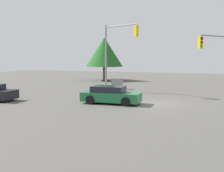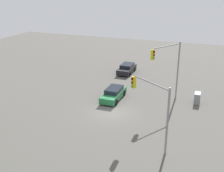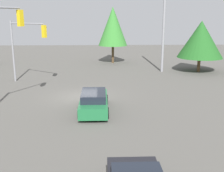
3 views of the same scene
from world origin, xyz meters
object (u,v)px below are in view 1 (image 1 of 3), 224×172
traffic_signal_cross (217,53)px  electrical_cabinet (117,84)px  sedan_green (110,95)px  traffic_signal_main (117,46)px

traffic_signal_cross → electrical_cabinet: 11.42m
sedan_green → traffic_signal_cross: size_ratio=0.80×
traffic_signal_cross → sedan_green: bearing=-16.2°
electrical_cabinet → traffic_signal_cross: bearing=163.6°
traffic_signal_cross → electrical_cabinet: traffic_signal_cross is taller
traffic_signal_cross → electrical_cabinet: (10.45, -3.07, -3.41)m
sedan_green → traffic_signal_main: 7.44m
sedan_green → traffic_signal_cross: traffic_signal_cross is taller
sedan_green → traffic_signal_main: traffic_signal_main is taller
traffic_signal_main → traffic_signal_cross: size_ratio=1.20×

